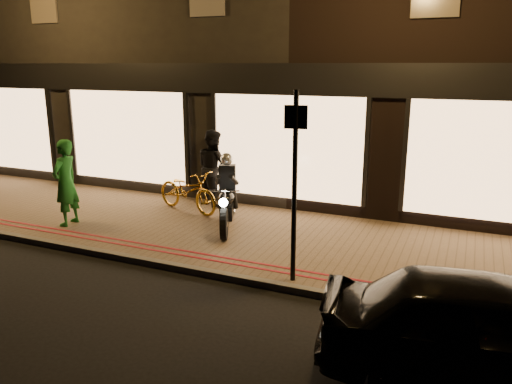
% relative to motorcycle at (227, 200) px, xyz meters
% --- Properties ---
extents(ground, '(90.00, 90.00, 0.00)m').
position_rel_motorcycle_xyz_m(ground, '(0.64, -2.15, -0.73)').
color(ground, black).
rests_on(ground, ground).
extents(sidewalk, '(50.00, 4.00, 0.12)m').
position_rel_motorcycle_xyz_m(sidewalk, '(0.64, -0.15, -0.67)').
color(sidewalk, brown).
rests_on(sidewalk, ground).
extents(kerb_stone, '(50.00, 0.14, 0.12)m').
position_rel_motorcycle_xyz_m(kerb_stone, '(0.64, -2.10, -0.67)').
color(kerb_stone, '#59544C').
rests_on(kerb_stone, ground).
extents(red_kerb_lines, '(50.00, 0.26, 0.01)m').
position_rel_motorcycle_xyz_m(red_kerb_lines, '(0.64, -1.60, -0.61)').
color(red_kerb_lines, maroon).
rests_on(red_kerb_lines, sidewalk).
extents(building_row, '(48.00, 10.11, 8.50)m').
position_rel_motorcycle_xyz_m(building_row, '(0.64, 6.84, 3.51)').
color(building_row, black).
rests_on(building_row, ground).
extents(motorcycle, '(0.89, 1.84, 1.59)m').
position_rel_motorcycle_xyz_m(motorcycle, '(0.00, 0.00, 0.00)').
color(motorcycle, black).
rests_on(motorcycle, sidewalk).
extents(sign_post, '(0.35, 0.09, 3.00)m').
position_rel_motorcycle_xyz_m(sign_post, '(2.14, -1.90, 1.06)').
color(sign_post, black).
rests_on(sign_post, sidewalk).
extents(bicycle_gold, '(1.98, 1.17, 0.98)m').
position_rel_motorcycle_xyz_m(bicycle_gold, '(-1.42, 0.77, -0.12)').
color(bicycle_gold, '#C08821').
rests_on(bicycle_gold, sidewalk).
extents(person_green, '(0.50, 0.71, 1.85)m').
position_rel_motorcycle_xyz_m(person_green, '(-3.25, -1.13, 0.31)').
color(person_green, '#1B6823').
rests_on(person_green, sidewalk).
extents(person_dark, '(1.13, 1.08, 1.84)m').
position_rel_motorcycle_xyz_m(person_dark, '(-1.14, 1.54, 0.31)').
color(person_dark, black).
rests_on(person_dark, sidewalk).
extents(parked_car, '(4.00, 2.10, 1.30)m').
position_rel_motorcycle_xyz_m(parked_car, '(4.99, -3.39, -0.09)').
color(parked_car, black).
rests_on(parked_car, ground).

